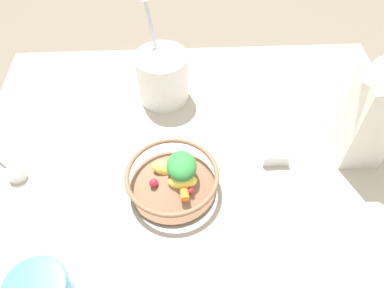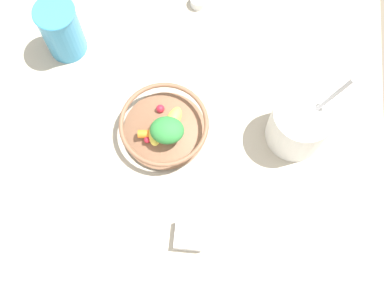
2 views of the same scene
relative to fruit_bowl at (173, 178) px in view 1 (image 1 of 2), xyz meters
name	(u,v)px [view 1 (image 1 of 2)]	position (x,y,z in m)	size (l,w,h in m)	color
ground_plane	(201,209)	(-0.06, 0.03, -0.08)	(6.00, 6.00, 0.00)	#665B4C
countertop	(201,203)	(-0.06, 0.03, -0.06)	(1.00, 1.00, 0.05)	#B2A893
fruit_bowl	(173,178)	(0.00, 0.00, 0.00)	(0.19, 0.19, 0.08)	brown
milk_carton	(374,111)	(-0.40, -0.08, 0.10)	(0.09, 0.09, 0.27)	silver
yogurt_tub	(162,75)	(0.02, -0.28, 0.03)	(0.12, 0.14, 0.23)	white
spice_jar	(274,153)	(-0.22, -0.07, -0.02)	(0.06, 0.06, 0.03)	silver
measuring_scoop	(15,172)	(0.33, -0.05, -0.02)	(0.08, 0.07, 0.02)	white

